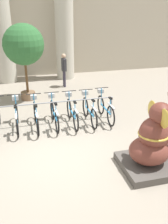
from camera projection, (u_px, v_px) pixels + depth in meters
name	position (u px, v px, depth m)	size (l,w,h in m)	color
ground_plane	(63.00, 155.00, 6.54)	(60.00, 60.00, 0.00)	gray
building_facade	(32.00, 19.00, 13.04)	(20.00, 0.20, 6.00)	#B2A893
column_left	(2.00, 28.00, 11.94)	(1.17, 1.17, 5.16)	#BCB7A8
column_right	(64.00, 27.00, 12.65)	(1.17, 1.17, 5.16)	#BCB7A8
bike_rack	(35.00, 107.00, 7.91)	(5.26, 0.05, 0.77)	gray
bicycle_3	(17.00, 117.00, 7.79)	(0.48, 1.73, 1.00)	black
bicycle_4	(36.00, 116.00, 7.86)	(0.48, 1.73, 1.00)	black
bicycle_5	(54.00, 114.00, 8.00)	(0.48, 1.73, 1.00)	black
bicycle_6	(72.00, 112.00, 8.13)	(0.48, 1.73, 1.00)	black
bicycle_7	(89.00, 110.00, 8.27)	(0.48, 1.73, 1.00)	black
bicycle_8	(105.00, 108.00, 8.46)	(0.48, 1.73, 1.00)	black
elephant_statue	(152.00, 144.00, 5.74)	(1.26, 1.26, 1.95)	#4C4742
person_pedestrian	(64.00, 67.00, 11.78)	(0.21, 0.47, 1.58)	#383342
potted_tree	(24.00, 46.00, 9.64)	(1.59, 1.59, 3.03)	brown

